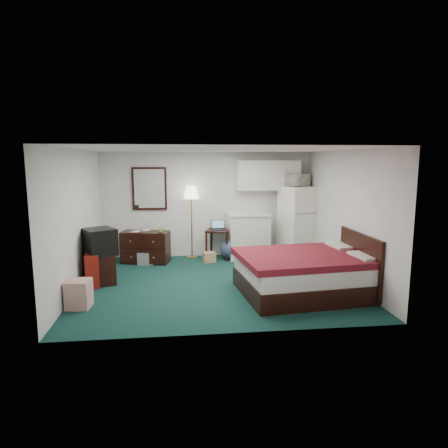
{
  "coord_description": "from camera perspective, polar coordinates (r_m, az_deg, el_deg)",
  "views": [
    {
      "loc": [
        -0.71,
        -7.28,
        2.31
      ],
      "look_at": [
        0.2,
        0.44,
        1.06
      ],
      "focal_mm": 32.0,
      "sensor_mm": 36.0,
      "label": 1
    }
  ],
  "objects": [
    {
      "name": "file_bin",
      "position": [
        9.16,
        -10.93,
        -4.76
      ],
      "size": [
        0.42,
        0.33,
        0.28
      ],
      "primitive_type": null,
      "rotation": [
        0.0,
        0.0,
        -0.07
      ],
      "color": "gray",
      "rests_on": "floor"
    },
    {
      "name": "kitchen_counter",
      "position": [
        9.51,
        3.44,
        -1.78
      ],
      "size": [
        0.96,
        0.74,
        1.03
      ],
      "primitive_type": null,
      "rotation": [
        0.0,
        0.0,
        0.03
      ],
      "color": "silver",
      "rests_on": "floor"
    },
    {
      "name": "suitcase",
      "position": [
        7.76,
        -18.28,
        -6.29
      ],
      "size": [
        0.3,
        0.41,
        0.62
      ],
      "primitive_type": null,
      "rotation": [
        0.0,
        0.0,
        0.16
      ],
      "color": "#64160B",
      "rests_on": "floor"
    },
    {
      "name": "ceiling",
      "position": [
        7.32,
        -1.18,
        10.61
      ],
      "size": [
        5.0,
        4.5,
        0.01
      ],
      "primitive_type": "cube",
      "color": "white",
      "rests_on": "walls"
    },
    {
      "name": "desk",
      "position": [
        9.47,
        -0.77,
        -2.87
      ],
      "size": [
        0.68,
        0.68,
        0.69
      ],
      "primitive_type": null,
      "rotation": [
        0.0,
        0.0,
        -0.32
      ],
      "color": "black",
      "rests_on": "floor"
    },
    {
      "name": "exercise_ball",
      "position": [
        9.37,
        1.01,
        -3.53
      ],
      "size": [
        0.54,
        0.54,
        0.51
      ],
      "primitive_type": "sphere",
      "rotation": [
        0.0,
        0.0,
        -0.05
      ],
      "color": "navy",
      "rests_on": "floor"
    },
    {
      "name": "laptop",
      "position": [
        9.38,
        -0.81,
        -0.17
      ],
      "size": [
        0.32,
        0.26,
        0.22
      ],
      "primitive_type": null,
      "rotation": [
        0.0,
        0.0,
        0.0
      ],
      "color": "black",
      "rests_on": "desk"
    },
    {
      "name": "upper_cabinets",
      "position": [
        9.61,
        6.31,
        6.92
      ],
      "size": [
        1.5,
        0.35,
        0.7
      ],
      "primitive_type": null,
      "color": "silver",
      "rests_on": "walls"
    },
    {
      "name": "retail_box",
      "position": [
        6.78,
        -20.04,
        -9.37
      ],
      "size": [
        0.39,
        0.39,
        0.45
      ],
      "primitive_type": null,
      "rotation": [
        0.0,
        0.0,
        -0.09
      ],
      "color": "silver",
      "rests_on": "floor"
    },
    {
      "name": "microwave",
      "position": [
        9.58,
        10.49,
        6.42
      ],
      "size": [
        0.61,
        0.56,
        0.36
      ],
      "primitive_type": "imported",
      "rotation": [
        0.0,
        0.0,
        0.66
      ],
      "color": "white",
      "rests_on": "fridge"
    },
    {
      "name": "fridge",
      "position": [
        9.67,
        10.43,
        0.29
      ],
      "size": [
        0.89,
        0.89,
        1.7
      ],
      "primitive_type": null,
      "rotation": [
        0.0,
        0.0,
        0.34
      ],
      "color": "white",
      "rests_on": "floor"
    },
    {
      "name": "cardboard_box_a",
      "position": [
        9.17,
        -2.14,
        -4.74
      ],
      "size": [
        0.31,
        0.28,
        0.23
      ],
      "primitive_type": null,
      "rotation": [
        0.0,
        0.0,
        0.22
      ],
      "color": "olive",
      "rests_on": "floor"
    },
    {
      "name": "mug",
      "position": [
        8.9,
        -9.06,
        -0.9
      ],
      "size": [
        0.13,
        0.11,
        0.12
      ],
      "primitive_type": "imported",
      "rotation": [
        0.0,
        0.0,
        0.09
      ],
      "color": "#518B41",
      "rests_on": "dresser"
    },
    {
      "name": "floor",
      "position": [
        7.67,
        -1.12,
        -8.4
      ],
      "size": [
        5.0,
        4.5,
        0.01
      ],
      "primitive_type": "cube",
      "color": "#0A2D2A",
      "rests_on": "ground"
    },
    {
      "name": "mirror",
      "position": [
        9.55,
        -10.6,
        5.0
      ],
      "size": [
        0.8,
        0.06,
        1.0
      ],
      "primitive_type": null,
      "color": "white",
      "rests_on": "walls"
    },
    {
      "name": "bed",
      "position": [
        7.13,
        11.53,
        -7.03
      ],
      "size": [
        2.34,
        1.92,
        0.7
      ],
      "primitive_type": null,
      "rotation": [
        0.0,
        0.0,
        0.11
      ],
      "color": "#4B1221",
      "rests_on": "floor"
    },
    {
      "name": "cardboard_box_b",
      "position": [
        8.95,
        3.61,
        -5.06
      ],
      "size": [
        0.24,
        0.27,
        0.24
      ],
      "primitive_type": null,
      "rotation": [
        0.0,
        0.0,
        0.15
      ],
      "color": "olive",
      "rests_on": "floor"
    },
    {
      "name": "headboard",
      "position": [
        7.44,
        18.79,
        -5.06
      ],
      "size": [
        0.06,
        1.56,
        1.0
      ],
      "primitive_type": null,
      "color": "black",
      "rests_on": "walls"
    },
    {
      "name": "book_a",
      "position": [
        9.19,
        -12.93,
        -0.37
      ],
      "size": [
        0.16,
        0.09,
        0.23
      ],
      "primitive_type": "imported",
      "rotation": [
        0.0,
        0.0,
        -0.45
      ],
      "color": "olive",
      "rests_on": "dresser"
    },
    {
      "name": "tv_stand",
      "position": [
        7.95,
        -17.44,
        -6.12
      ],
      "size": [
        0.71,
        0.74,
        0.56
      ],
      "primitive_type": null,
      "rotation": [
        0.0,
        0.0,
        0.29
      ],
      "color": "black",
      "rests_on": "floor"
    },
    {
      "name": "dresser",
      "position": [
        9.24,
        -11.14,
        -3.25
      ],
      "size": [
        1.14,
        0.72,
        0.72
      ],
      "primitive_type": null,
      "rotation": [
        0.0,
        0.0,
        -0.24
      ],
      "color": "black",
      "rests_on": "floor"
    },
    {
      "name": "floor_lamp",
      "position": [
        9.45,
        -4.64,
        0.23
      ],
      "size": [
        0.38,
        0.38,
        1.71
      ],
      "primitive_type": null,
      "rotation": [
        0.0,
        0.0,
        -0.02
      ],
      "color": "tan",
      "rests_on": "floor"
    },
    {
      "name": "crt_tv",
      "position": [
        7.82,
        -17.36,
        -2.42
      ],
      "size": [
        0.75,
        0.77,
        0.49
      ],
      "primitive_type": null,
      "rotation": [
        0.0,
        0.0,
        0.54
      ],
      "color": "black",
      "rests_on": "tv_stand"
    },
    {
      "name": "book_b",
      "position": [
        9.26,
        -11.52,
        -0.29
      ],
      "size": [
        0.16,
        0.02,
        0.22
      ],
      "primitive_type": "imported",
      "rotation": [
        0.0,
        0.0,
        -0.0
      ],
      "color": "olive",
      "rests_on": "dresser"
    },
    {
      "name": "walls",
      "position": [
        7.39,
        -1.15,
        0.88
      ],
      "size": [
        5.01,
        4.51,
        2.5
      ],
      "color": "white",
      "rests_on": "floor"
    }
  ]
}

